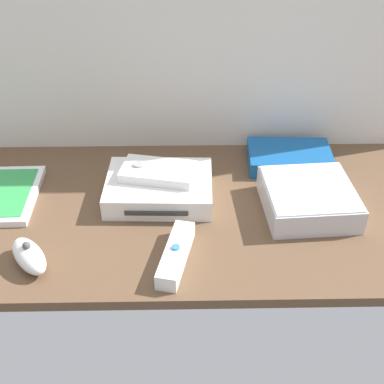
{
  "coord_description": "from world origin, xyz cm",
  "views": [
    {
      "loc": [
        -1.46,
        -79.85,
        62.45
      ],
      "look_at": [
        0.0,
        0.0,
        4.0
      ],
      "focal_mm": 48.08,
      "sensor_mm": 36.0,
      "label": 1
    }
  ],
  "objects_px": {
    "mini_computer": "(308,198)",
    "remote_nunchuk": "(29,256)",
    "game_case": "(3,195)",
    "game_console": "(159,188)",
    "remote_wand": "(176,255)",
    "network_router": "(289,158)",
    "remote_classic_pad": "(158,172)"
  },
  "relations": [
    {
      "from": "game_console",
      "to": "remote_classic_pad",
      "type": "distance_m",
      "value": 0.03
    },
    {
      "from": "game_case",
      "to": "remote_nunchuk",
      "type": "distance_m",
      "value": 0.22
    },
    {
      "from": "game_console",
      "to": "remote_wand",
      "type": "xyz_separation_m",
      "value": [
        0.03,
        -0.19,
        -0.01
      ]
    },
    {
      "from": "game_console",
      "to": "remote_classic_pad",
      "type": "height_order",
      "value": "remote_classic_pad"
    },
    {
      "from": "game_console",
      "to": "game_case",
      "type": "height_order",
      "value": "game_console"
    },
    {
      "from": "network_router",
      "to": "remote_wand",
      "type": "distance_m",
      "value": 0.39
    },
    {
      "from": "mini_computer",
      "to": "game_case",
      "type": "height_order",
      "value": "mini_computer"
    },
    {
      "from": "remote_wand",
      "to": "remote_classic_pad",
      "type": "bearing_deg",
      "value": 113.61
    },
    {
      "from": "game_case",
      "to": "remote_wand",
      "type": "xyz_separation_m",
      "value": [
        0.35,
        -0.19,
        0.01
      ]
    },
    {
      "from": "mini_computer",
      "to": "remote_wand",
      "type": "height_order",
      "value": "mini_computer"
    },
    {
      "from": "network_router",
      "to": "game_console",
      "type": "bearing_deg",
      "value": -155.06
    },
    {
      "from": "network_router",
      "to": "game_case",
      "type": "bearing_deg",
      "value": -166.58
    },
    {
      "from": "mini_computer",
      "to": "game_case",
      "type": "relative_size",
      "value": 0.94
    },
    {
      "from": "game_case",
      "to": "network_router",
      "type": "height_order",
      "value": "network_router"
    },
    {
      "from": "game_case",
      "to": "mini_computer",
      "type": "bearing_deg",
      "value": -5.51
    },
    {
      "from": "game_case",
      "to": "remote_classic_pad",
      "type": "distance_m",
      "value": 0.32
    },
    {
      "from": "remote_wand",
      "to": "remote_nunchuk",
      "type": "xyz_separation_m",
      "value": [
        -0.25,
        -0.0,
        0.01
      ]
    },
    {
      "from": "game_case",
      "to": "remote_nunchuk",
      "type": "relative_size",
      "value": 1.8
    },
    {
      "from": "mini_computer",
      "to": "network_router",
      "type": "distance_m",
      "value": 0.16
    },
    {
      "from": "mini_computer",
      "to": "network_router",
      "type": "xyz_separation_m",
      "value": [
        -0.01,
        0.16,
        -0.01
      ]
    },
    {
      "from": "game_case",
      "to": "network_router",
      "type": "xyz_separation_m",
      "value": [
        0.6,
        0.11,
        0.01
      ]
    },
    {
      "from": "mini_computer",
      "to": "remote_nunchuk",
      "type": "relative_size",
      "value": 1.7
    },
    {
      "from": "game_case",
      "to": "remote_nunchuk",
      "type": "xyz_separation_m",
      "value": [
        0.1,
        -0.19,
        0.01
      ]
    },
    {
      "from": "mini_computer",
      "to": "game_case",
      "type": "distance_m",
      "value": 0.61
    },
    {
      "from": "game_case",
      "to": "network_router",
      "type": "bearing_deg",
      "value": 9.86
    },
    {
      "from": "mini_computer",
      "to": "remote_wand",
      "type": "xyz_separation_m",
      "value": [
        -0.26,
        -0.14,
        -0.01
      ]
    },
    {
      "from": "remote_classic_pad",
      "to": "network_router",
      "type": "bearing_deg",
      "value": 32.04
    },
    {
      "from": "game_case",
      "to": "remote_wand",
      "type": "height_order",
      "value": "remote_wand"
    },
    {
      "from": "mini_computer",
      "to": "remote_wand",
      "type": "bearing_deg",
      "value": -151.11
    },
    {
      "from": "game_console",
      "to": "remote_wand",
      "type": "bearing_deg",
      "value": -77.56
    },
    {
      "from": "network_router",
      "to": "remote_classic_pad",
      "type": "distance_m",
      "value": 0.31
    },
    {
      "from": "mini_computer",
      "to": "network_router",
      "type": "relative_size",
      "value": 0.98
    }
  ]
}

